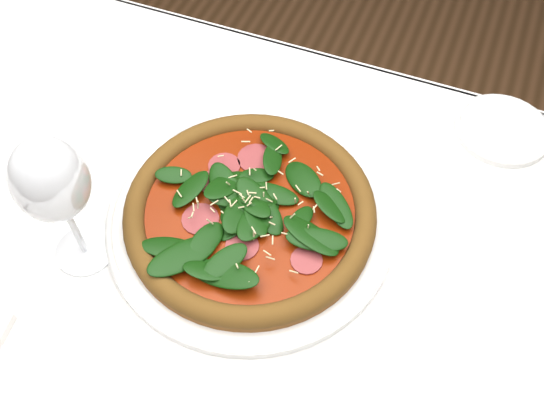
% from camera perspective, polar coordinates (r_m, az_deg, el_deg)
% --- Properties ---
extents(dining_table, '(1.21, 0.81, 0.75)m').
position_cam_1_polar(dining_table, '(0.83, -3.66, -9.12)').
color(dining_table, white).
rests_on(dining_table, ground).
extents(plate, '(0.36, 0.36, 0.02)m').
position_cam_1_polar(plate, '(0.77, -2.05, -1.33)').
color(plate, silver).
rests_on(plate, dining_table).
extents(pizza, '(0.35, 0.35, 0.04)m').
position_cam_1_polar(pizza, '(0.75, -2.09, -0.45)').
color(pizza, '#915723').
rests_on(pizza, plate).
extents(wine_glass, '(0.08, 0.08, 0.20)m').
position_cam_1_polar(wine_glass, '(0.67, -20.05, 1.92)').
color(wine_glass, white).
rests_on(wine_glass, dining_table).
extents(saucer_far, '(0.13, 0.13, 0.01)m').
position_cam_1_polar(saucer_far, '(0.92, 20.89, 6.59)').
color(saucer_far, silver).
rests_on(saucer_far, dining_table).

